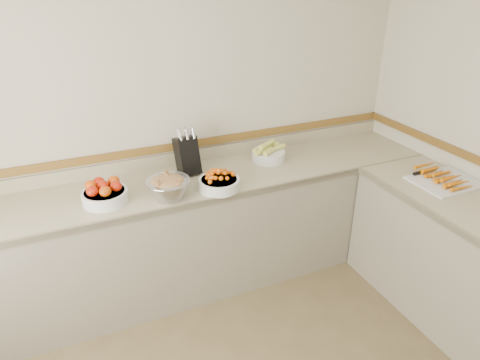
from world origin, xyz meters
name	(u,v)px	position (x,y,z in m)	size (l,w,h in m)	color
back_wall	(161,116)	(0.00, 2.00, 1.30)	(4.00, 4.00, 0.00)	#B8B198
counter_back	(181,235)	(0.00, 1.68, 0.45)	(4.00, 0.65, 1.08)	#9B9170
knife_block	(187,155)	(0.12, 1.80, 1.05)	(0.18, 0.20, 0.37)	black
tomato_bowl	(104,193)	(-0.51, 1.60, 0.96)	(0.30, 0.30, 0.15)	silver
cherry_tomato_bowl	(219,182)	(0.25, 1.47, 0.95)	(0.29, 0.29, 0.16)	silver
corn_bowl	(268,153)	(0.78, 1.77, 0.96)	(0.29, 0.27, 0.16)	silver
rhubarb_bowl	(168,187)	(-0.11, 1.47, 0.99)	(0.29, 0.29, 0.17)	#B2B2BA
cutting_board	(444,179)	(1.76, 0.92, 0.92)	(0.46, 0.40, 0.07)	silver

